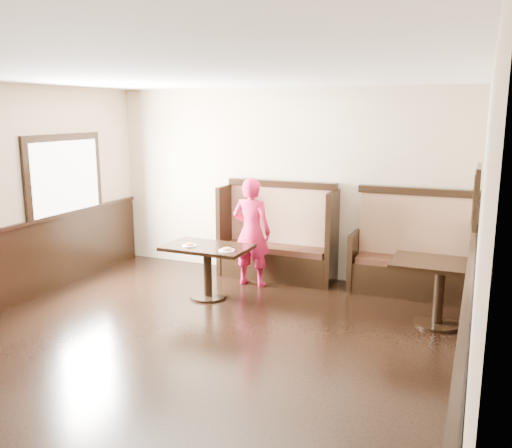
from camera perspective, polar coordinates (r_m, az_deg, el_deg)
The scene contains 9 objects.
ground at distance 5.50m, azimuth -10.19°, elevation -14.94°, with size 7.00×7.00×0.00m, color black.
room_shell at distance 5.62m, azimuth -11.45°, elevation -7.03°, with size 7.00×7.00×7.00m.
booth_main at distance 8.11m, azimuth 2.35°, elevation -2.00°, with size 1.75×0.72×1.45m.
booth_neighbor at distance 7.69m, azimuth 16.12°, elevation -3.59°, with size 1.65×0.72×1.45m.
table_main at distance 7.23m, azimuth -5.13°, elevation -3.58°, with size 1.13×0.72×0.72m.
table_neighbor at distance 6.62m, azimuth 18.80°, elevation -5.42°, with size 1.10×0.73×0.76m.
child at distance 7.68m, azimuth -0.47°, elevation -0.85°, with size 0.57×0.37×1.56m, color #CA1544.
pizza_plate_left at distance 7.20m, azimuth -7.03°, elevation -2.21°, with size 0.19×0.19×0.04m.
pizza_plate_right at distance 6.90m, azimuth -3.11°, elevation -2.73°, with size 0.21×0.21×0.04m.
Camera 1 is at (2.73, -4.09, 2.46)m, focal length 38.00 mm.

